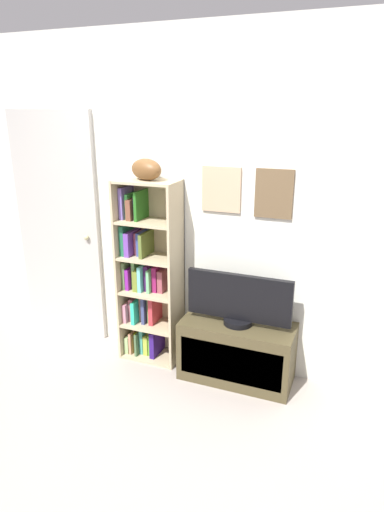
{
  "coord_description": "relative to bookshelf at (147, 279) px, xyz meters",
  "views": [
    {
      "loc": [
        1.05,
        -1.98,
        2.02
      ],
      "look_at": [
        -0.07,
        0.85,
        0.99
      ],
      "focal_mm": 30.75,
      "sensor_mm": 36.0,
      "label": 1
    }
  ],
  "objects": [
    {
      "name": "door",
      "position": [
        -0.91,
        0.09,
        0.31
      ],
      "size": [
        0.83,
        0.09,
        2.01
      ],
      "color": "#B0ACA6",
      "rests_on": "ground"
    },
    {
      "name": "tv_stand",
      "position": [
        0.81,
        -0.08,
        -0.46
      ],
      "size": [
        0.86,
        0.39,
        0.47
      ],
      "color": "#443B24",
      "rests_on": "ground"
    },
    {
      "name": "football",
      "position": [
        0.05,
        -0.03,
        0.89
      ],
      "size": [
        0.32,
        0.26,
        0.16
      ],
      "primitive_type": "ellipsoid",
      "rotation": [
        0.0,
        0.0,
        -0.39
      ],
      "color": "brown",
      "rests_on": "bookshelf"
    },
    {
      "name": "ground",
      "position": [
        0.52,
        -0.99,
        -0.71
      ],
      "size": [
        5.2,
        5.2,
        0.04
      ],
      "primitive_type": "cube",
      "color": "gray"
    },
    {
      "name": "television",
      "position": [
        0.81,
        -0.08,
        -0.02
      ],
      "size": [
        0.79,
        0.22,
        0.4
      ],
      "color": "black",
      "rests_on": "tv_stand"
    },
    {
      "name": "bookshelf",
      "position": [
        0.0,
        0.0,
        0.0
      ],
      "size": [
        0.49,
        0.29,
        1.5
      ],
      "color": "tan",
      "rests_on": "ground"
    },
    {
      "name": "back_wall",
      "position": [
        0.52,
        0.14,
        0.6
      ],
      "size": [
        4.8,
        0.08,
        2.59
      ],
      "color": "silver",
      "rests_on": "ground"
    }
  ]
}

